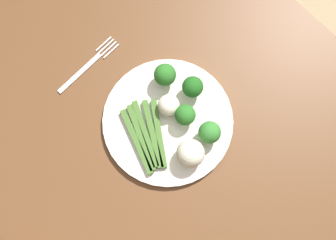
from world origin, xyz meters
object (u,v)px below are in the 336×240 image
(plate, at_px, (168,121))
(cauliflower_outer_edge, at_px, (169,105))
(asparagus_bundle, at_px, (147,136))
(broccoli_right, at_px, (165,75))
(fork, at_px, (88,65))
(broccoli_front, at_px, (210,132))
(dining_table, at_px, (165,130))
(broccoli_front_left, at_px, (194,88))
(cauliflower_back_right, at_px, (190,153))
(broccoli_left, at_px, (185,115))

(plate, height_order, cauliflower_outer_edge, cauliflower_outer_edge)
(asparagus_bundle, bearing_deg, cauliflower_outer_edge, -55.63)
(broccoli_right, distance_m, cauliflower_outer_edge, 0.06)
(cauliflower_outer_edge, distance_m, fork, 0.20)
(asparagus_bundle, xyz_separation_m, broccoli_front, (0.08, 0.09, 0.03))
(dining_table, height_order, broccoli_right, broccoli_right)
(asparagus_bundle, xyz_separation_m, cauliflower_outer_edge, (-0.01, 0.07, 0.02))
(broccoli_front_left, distance_m, cauliflower_back_right, 0.13)
(asparagus_bundle, distance_m, broccoli_front_left, 0.14)
(fork, bearing_deg, broccoli_left, -75.96)
(dining_table, height_order, broccoli_front_left, broccoli_front_left)
(plate, xyz_separation_m, broccoli_left, (0.02, 0.03, 0.04))
(broccoli_left, height_order, cauliflower_back_right, cauliflower_back_right)
(plate, relative_size, broccoli_front, 4.89)
(asparagus_bundle, height_order, fork, asparagus_bundle)
(asparagus_bundle, bearing_deg, broccoli_right, -35.95)
(plate, relative_size, cauliflower_back_right, 4.79)
(asparagus_bundle, bearing_deg, cauliflower_back_right, -133.05)
(dining_table, bearing_deg, broccoli_left, 42.31)
(dining_table, relative_size, broccoli_left, 24.03)
(broccoli_front, relative_size, cauliflower_back_right, 0.98)
(cauliflower_back_right, distance_m, fork, 0.29)
(broccoli_front, xyz_separation_m, broccoli_left, (-0.06, -0.01, -0.00))
(fork, bearing_deg, dining_table, -81.28)
(asparagus_bundle, distance_m, broccoli_right, 0.13)
(broccoli_left, bearing_deg, fork, -164.01)
(broccoli_front, relative_size, fork, 0.33)
(cauliflower_back_right, height_order, cauliflower_outer_edge, cauliflower_back_right)
(broccoli_right, bearing_deg, broccoli_front_left, 21.32)
(plate, xyz_separation_m, fork, (-0.21, -0.04, -0.01))
(broccoli_front_left, relative_size, cauliflower_back_right, 0.95)
(plate, relative_size, cauliflower_outer_edge, 6.02)
(broccoli_right, xyz_separation_m, cauliflower_back_right, (0.15, -0.07, -0.00))
(plate, xyz_separation_m, broccoli_front, (0.08, 0.04, 0.04))
(dining_table, height_order, broccoli_front, broccoli_front)
(dining_table, distance_m, broccoli_right, 0.19)
(plate, bearing_deg, asparagus_bundle, -95.85)
(asparagus_bundle, relative_size, broccoli_left, 2.97)
(plate, height_order, cauliflower_back_right, cauliflower_back_right)
(broccoli_front, distance_m, cauliflower_back_right, 0.06)
(plate, distance_m, broccoli_front_left, 0.09)
(broccoli_front_left, height_order, fork, broccoli_front_left)
(asparagus_bundle, relative_size, broccoli_right, 2.74)
(broccoli_left, xyz_separation_m, fork, (-0.23, -0.07, -0.04))
(broccoli_front, height_order, broccoli_left, broccoli_front)
(broccoli_right, xyz_separation_m, broccoli_left, (0.09, -0.03, -0.00))
(broccoli_front_left, bearing_deg, dining_table, -91.96)
(broccoli_front, bearing_deg, broccoli_left, -170.63)
(plate, bearing_deg, broccoli_front, 25.45)
(broccoli_front, relative_size, broccoli_left, 1.06)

